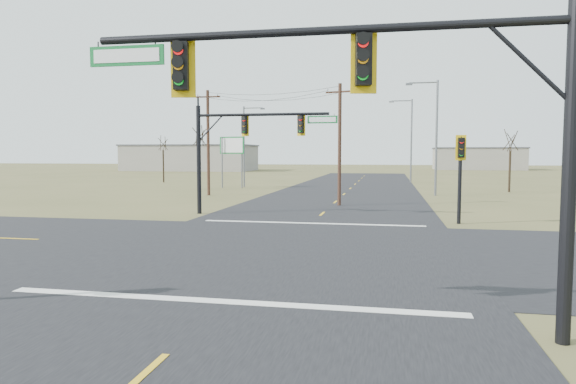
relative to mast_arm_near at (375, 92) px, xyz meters
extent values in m
plane|color=brown|center=(-3.74, 8.89, -5.06)|extent=(320.00, 320.00, 0.00)
cube|color=black|center=(-3.74, 8.89, -5.05)|extent=(160.00, 14.00, 0.02)
cube|color=black|center=(-3.74, 8.89, -5.04)|extent=(14.00, 160.00, 0.02)
cube|color=silver|center=(-3.74, 1.39, -5.03)|extent=(12.00, 0.40, 0.01)
cube|color=silver|center=(-3.74, 16.39, -5.03)|extent=(12.00, 0.40, 0.01)
cylinder|color=black|center=(3.76, 0.00, -1.59)|extent=(0.28, 0.28, 6.93)
cylinder|color=black|center=(-1.19, 0.00, 1.28)|extent=(9.90, 0.18, 0.18)
cube|color=#0E6629|center=(-5.54, 0.00, 0.93)|extent=(1.80, 0.05, 0.45)
cylinder|color=black|center=(-11.40, 19.69, -1.68)|extent=(0.27, 0.27, 6.75)
cylinder|color=black|center=(-7.30, 19.69, 1.10)|extent=(8.20, 0.17, 0.17)
cube|color=#0E6629|center=(-3.60, 19.69, 0.75)|extent=(1.80, 0.05, 0.45)
cylinder|color=black|center=(4.06, 17.91, -2.75)|extent=(0.20, 0.20, 4.62)
cylinder|color=#442A1D|center=(-3.20, 26.40, -0.65)|extent=(0.25, 0.25, 8.81)
cube|color=#442A1D|center=(-3.20, 26.40, 3.16)|extent=(2.12, 0.64, 0.12)
cylinder|color=#442A1D|center=(-15.79, 33.52, -0.31)|extent=(0.27, 0.27, 9.49)
cube|color=#442A1D|center=(-15.79, 33.52, 3.83)|extent=(2.32, 0.17, 0.12)
cylinder|color=slate|center=(-17.84, 43.61, -2.23)|extent=(0.15, 0.15, 5.65)
cylinder|color=slate|center=(-15.58, 43.61, -2.23)|extent=(0.15, 0.15, 5.65)
cube|color=#0E6629|center=(-16.71, 43.61, -0.35)|extent=(2.96, 0.75, 1.88)
cylinder|color=slate|center=(4.48, 37.08, 0.11)|extent=(0.21, 0.21, 10.33)
cylinder|color=slate|center=(3.24, 37.08, 5.07)|extent=(2.48, 0.12, 0.12)
cube|color=slate|center=(2.00, 37.08, 4.97)|extent=(0.60, 0.35, 0.19)
cylinder|color=slate|center=(3.16, 58.16, 0.37)|extent=(0.22, 0.22, 10.86)
cylinder|color=slate|center=(1.86, 58.16, 5.60)|extent=(2.61, 0.13, 0.13)
cube|color=slate|center=(0.55, 58.16, 5.50)|extent=(0.64, 0.40, 0.20)
cylinder|color=slate|center=(-15.82, 45.36, -0.50)|extent=(0.18, 0.18, 9.10)
cylinder|color=slate|center=(-14.72, 45.36, 3.85)|extent=(2.19, 0.11, 0.11)
cube|color=slate|center=(-13.63, 45.36, 3.75)|extent=(0.54, 0.35, 0.16)
cylinder|color=black|center=(-19.18, 40.26, -2.73)|extent=(0.23, 0.23, 4.66)
cylinder|color=black|center=(-28.88, 52.39, -2.93)|extent=(0.20, 0.20, 4.26)
cylinder|color=black|center=(12.02, 42.92, -3.01)|extent=(0.21, 0.21, 4.09)
cube|color=gray|center=(-43.74, 98.89, -2.31)|extent=(28.00, 14.00, 5.50)
cube|color=gray|center=(21.26, 118.89, -2.56)|extent=(20.00, 12.00, 5.00)
camera|label=1|loc=(0.30, -10.84, -1.28)|focal=32.00mm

